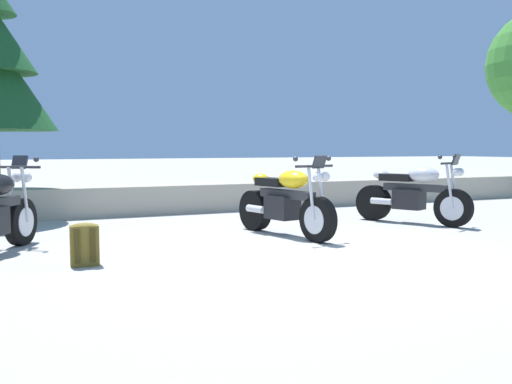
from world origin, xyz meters
The scene contains 5 objects.
ground_plane centered at (0.00, 0.00, 0.00)m, with size 120.00×120.00×0.00m, color #A3A099.
stone_wall centered at (0.00, 4.80, 0.28)m, with size 36.00×0.80×0.55m, color #A89E89.
motorcycle_yellow_centre centered at (0.55, 1.14, 0.49)m, with size 0.80×2.05×1.18m.
motorcycle_silver_far_right centered at (3.14, 1.46, 0.49)m, with size 1.10×1.93×1.18m.
rider_backpack centered at (-2.41, 0.17, 0.24)m, with size 0.31×0.28×0.47m.
Camera 1 is at (-3.30, -6.25, 1.28)m, focal length 40.59 mm.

